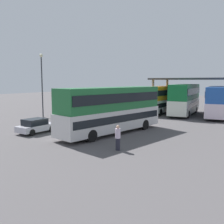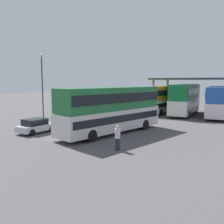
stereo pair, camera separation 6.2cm
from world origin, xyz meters
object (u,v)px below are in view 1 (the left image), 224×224
Objects in this scene: parked_hatchback at (36,126)px; double_decker_main at (112,108)px; double_decker_far_right at (218,100)px; lamppost_tall at (42,78)px; double_decker_near_canopy at (161,98)px; pedestrian_waiting at (118,138)px; double_decker_mid_row at (185,98)px.

double_decker_main is at bearing -56.63° from parked_hatchback.
double_decker_main is at bearing 152.71° from double_decker_far_right.
double_decker_main is 14.27m from lamppost_tall.
lamppost_tall is (-13.36, 4.11, 2.88)m from double_decker_main.
parked_hatchback is at bearing 168.12° from double_decker_near_canopy.
pedestrian_waiting is (3.36, -4.75, -1.45)m from double_decker_main.
double_decker_far_right is at bearing 88.13° from pedestrian_waiting.
double_decker_main is 17.97m from double_decker_far_right.
double_decker_mid_row is 21.35m from pedestrian_waiting.
double_decker_mid_row reaches higher than double_decker_near_canopy.
lamppost_tall is at bearing 124.47° from double_decker_mid_row.
double_decker_far_right is at bearing -91.69° from double_decker_mid_row.
double_decker_main reaches higher than double_decker_near_canopy.
lamppost_tall is (-15.54, -12.40, 2.84)m from double_decker_mid_row.
double_decker_near_canopy reaches higher than pedestrian_waiting.
double_decker_far_right reaches higher than double_decker_near_canopy.
double_decker_far_right reaches higher than parked_hatchback.
parked_hatchback is 0.36× the size of double_decker_near_canopy.
double_decker_near_canopy is 8.13m from double_decker_far_right.
double_decker_near_canopy is at bearing 17.14° from double_decker_main.
double_decker_mid_row is at bearing -96.02° from double_decker_near_canopy.
parked_hatchback is 24.04m from double_decker_far_right.
double_decker_near_canopy reaches higher than parked_hatchback.
double_decker_main is at bearing -17.09° from lamppost_tall.
double_decker_mid_row reaches higher than parked_hatchback.
lamppost_tall is (-11.86, -12.86, 3.00)m from double_decker_near_canopy.
double_decker_main is at bearing 132.09° from pedestrian_waiting.
double_decker_far_right reaches higher than pedestrian_waiting.
double_decker_main is at bearing -173.92° from double_decker_near_canopy.
double_decker_main is 7.35m from parked_hatchback.
double_decker_near_canopy is at bearing 47.30° from lamppost_tall.
double_decker_mid_row reaches higher than double_decker_main.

